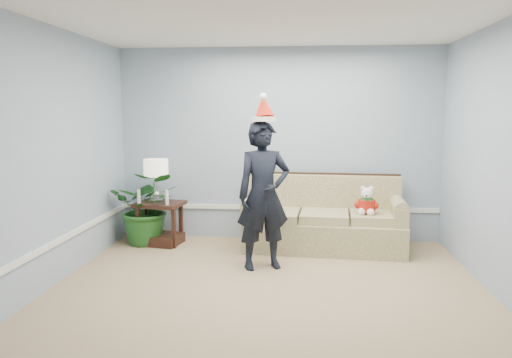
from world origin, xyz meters
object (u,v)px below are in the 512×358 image
object	(u,v)px
man	(263,195)
table_lamp	(156,169)
side_table	(160,228)
teddy_bear	(367,204)
houseplant	(147,207)
sofa	(324,222)

from	to	relation	value
man	table_lamp	bearing A→B (deg)	128.07
side_table	teddy_bear	size ratio (longest dim) A/B	1.87
houseplant	man	bearing A→B (deg)	-28.96
sofa	teddy_bear	distance (m)	0.64
houseplant	side_table	bearing A→B (deg)	-3.53
sofa	teddy_bear	xyz separation A→B (m)	(0.53, -0.20, 0.30)
table_lamp	teddy_bear	size ratio (longest dim) A/B	1.60
table_lamp	houseplant	world-z (taller)	table_lamp
side_table	teddy_bear	distance (m)	2.80
side_table	man	bearing A→B (deg)	-31.42
man	teddy_bear	bearing A→B (deg)	9.33
man	houseplant	bearing A→B (deg)	130.13
sofa	teddy_bear	bearing A→B (deg)	-16.51
side_table	table_lamp	distance (m)	0.81
man	teddy_bear	size ratio (longest dim) A/B	4.65
sofa	man	size ratio (longest dim) A/B	1.24
side_table	houseplant	bearing A→B (deg)	176.47
teddy_bear	man	bearing A→B (deg)	-140.05
sofa	side_table	world-z (taller)	sofa
houseplant	man	world-z (taller)	man
sofa	houseplant	distance (m)	2.42
table_lamp	man	xyz separation A→B (m)	(1.54, -0.92, -0.18)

